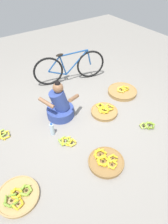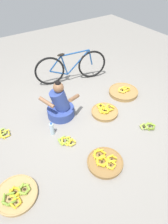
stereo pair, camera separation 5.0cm
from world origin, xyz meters
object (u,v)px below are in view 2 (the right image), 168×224
Objects in this scene: banana_basket_mid_left at (16,194)px; banana_basket_front_left at (105,162)px; bicycle_leaning at (71,67)px; water_bottle at (52,129)px; vendor_woman_front at (60,105)px; banana_basket_front_center at (123,92)px; banana_basket_back_center at (105,111)px; loose_bananas_back_left at (67,141)px; loose_bananas_mid_right at (3,133)px; loose_bananas_near_bicycle at (148,126)px.

banana_basket_front_left is at bearing -11.40° from banana_basket_mid_left.
bicycle_leaning is 1.78m from water_bottle.
vendor_woman_front is 1.41× the size of banana_basket_front_left.
bicycle_leaning is 2.46m from banana_basket_front_left.
bicycle_leaning is 2.89× the size of banana_basket_mid_left.
banana_basket_front_left is at bearing -140.85° from banana_basket_front_center.
banana_basket_front_left is at bearing -68.90° from water_bottle.
water_bottle is at bearing 39.08° from banana_basket_mid_left.
vendor_woman_front is 0.51m from water_bottle.
banana_basket_back_center is 1.01m from loose_bananas_back_left.
banana_basket_mid_left reaches higher than loose_bananas_mid_right.
vendor_woman_front reaches higher than bicycle_leaning.
loose_bananas_mid_right is (-1.92, -0.82, -0.33)m from bicycle_leaning.
loose_bananas_near_bicycle is (0.34, -2.14, -0.33)m from bicycle_leaning.
banana_basket_front_center is 1.08m from loose_bananas_near_bicycle.
banana_basket_back_center is 1.93m from loose_bananas_mid_right.
banana_basket_back_center is at bearing 13.07° from loose_bananas_back_left.
banana_basket_back_center is at bearing -30.05° from vendor_woman_front.
banana_basket_front_left reaches higher than loose_bananas_back_left.
banana_basket_front_center is at bearing -5.58° from vendor_woman_front.
vendor_woman_front is 1.36m from banana_basket_front_left.
banana_basket_front_left is 1.08m from water_bottle.
loose_bananas_mid_right is at bearing 162.91° from banana_basket_back_center.
banana_basket_front_center is 2.18× the size of loose_bananas_mid_right.
bicycle_leaning is 1.97m from loose_bananas_back_left.
vendor_woman_front is 1.27m from bicycle_leaning.
bicycle_leaning is 2.94m from banana_basket_mid_left.
water_bottle is at bearing 111.10° from banana_basket_front_left.
vendor_woman_front is 2.89× the size of loose_bananas_back_left.
water_bottle reaches higher than banana_basket_back_center.
vendor_woman_front reaches higher than water_bottle.
bicycle_leaning is at bearing 23.18° from loose_bananas_mid_right.
banana_basket_front_left is 0.74m from loose_bananas_back_left.
bicycle_leaning is at bearing 49.46° from vendor_woman_front.
banana_basket_mid_left is 2.01× the size of loose_bananas_near_bicycle.
banana_basket_mid_left is (-1.27, -1.08, -0.21)m from vendor_woman_front.
loose_bananas_near_bicycle reaches higher than loose_bananas_mid_right.
loose_bananas_near_bicycle is 1.05× the size of loose_bananas_back_left.
banana_basket_mid_left reaches higher than loose_bananas_near_bicycle.
vendor_woman_front is at bearing 90.99° from banana_basket_front_left.
banana_basket_front_center reaches higher than banana_basket_front_left.
banana_basket_back_center is 0.82× the size of banana_basket_front_center.
water_bottle is at bearing -136.87° from vendor_woman_front.
loose_bananas_near_bicycle reaches higher than loose_bananas_back_left.
bicycle_leaning is at bearing 70.86° from banana_basket_front_left.
banana_basket_front_center reaches higher than loose_bananas_back_left.
bicycle_leaning is (0.82, 0.96, 0.11)m from vendor_woman_front.
bicycle_leaning is 1.33m from banana_basket_front_center.
banana_basket_back_center reaches higher than banana_basket_mid_left.
vendor_woman_front reaches higher than banana_basket_front_left.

